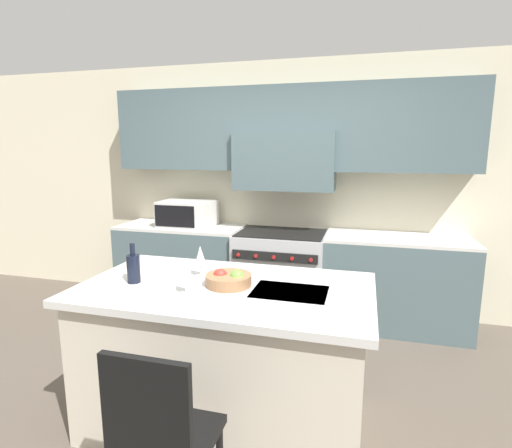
{
  "coord_description": "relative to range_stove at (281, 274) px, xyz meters",
  "views": [
    {
      "loc": [
        0.82,
        -2.3,
        1.77
      ],
      "look_at": [
        0.01,
        0.66,
        1.19
      ],
      "focal_mm": 28.0,
      "sensor_mm": 36.0,
      "label": 1
    }
  ],
  "objects": [
    {
      "name": "fruit_bowl",
      "position": [
        0.04,
        -1.78,
        0.52
      ],
      "size": [
        0.28,
        0.28,
        0.1
      ],
      "color": "#996B47",
      "rests_on": "kitchen_island"
    },
    {
      "name": "kitchen_island",
      "position": [
        0.02,
        -1.78,
        0.02
      ],
      "size": [
        1.79,
        1.01,
        0.94
      ],
      "color": "beige",
      "rests_on": "ground_plane"
    },
    {
      "name": "wine_bottle",
      "position": [
        -0.56,
        -1.88,
        0.58
      ],
      "size": [
        0.08,
        0.08,
        0.25
      ],
      "color": "black",
      "rests_on": "kitchen_island"
    },
    {
      "name": "wine_glass_far",
      "position": [
        -0.2,
        -1.65,
        0.62
      ],
      "size": [
        0.07,
        0.07,
        0.2
      ],
      "color": "white",
      "rests_on": "kitchen_island"
    },
    {
      "name": "range_stove",
      "position": [
        0.0,
        0.0,
        0.0
      ],
      "size": [
        0.92,
        0.7,
        0.92
      ],
      "color": "#B7B7BC",
      "rests_on": "ground_plane"
    },
    {
      "name": "ground_plane",
      "position": [
        0.0,
        -1.7,
        -0.46
      ],
      "size": [
        10.0,
        10.0,
        0.0
      ],
      "primitive_type": "plane",
      "color": "brown"
    },
    {
      "name": "island_chair",
      "position": [
        0.01,
        -2.62,
        0.08
      ],
      "size": [
        0.42,
        0.4,
        0.96
      ],
      "color": "black",
      "rests_on": "ground_plane"
    },
    {
      "name": "microwave",
      "position": [
        -1.07,
        0.02,
        0.61
      ],
      "size": [
        0.59,
        0.43,
        0.28
      ],
      "color": "silver",
      "rests_on": "back_counter"
    },
    {
      "name": "back_cabinetry",
      "position": [
        0.0,
        0.27,
        1.14
      ],
      "size": [
        10.0,
        0.46,
        2.7
      ],
      "color": "beige",
      "rests_on": "ground_plane"
    },
    {
      "name": "back_counter",
      "position": [
        0.0,
        0.02,
        0.0
      ],
      "size": [
        3.71,
        0.62,
        0.93
      ],
      "color": "#4C6066",
      "rests_on": "ground_plane"
    },
    {
      "name": "wine_glass_near",
      "position": [
        -0.16,
        -1.97,
        0.62
      ],
      "size": [
        0.07,
        0.07,
        0.2
      ],
      "color": "white",
      "rests_on": "kitchen_island"
    }
  ]
}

